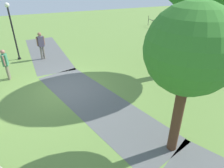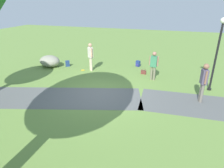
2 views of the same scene
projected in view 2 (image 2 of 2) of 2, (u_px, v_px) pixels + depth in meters
The scene contains 11 objects.
ground_plane at pixel (101, 94), 9.95m from camera, with size 48.00×48.00×0.00m, color olive.
footpath_segment_mid at pixel (58, 97), 9.56m from camera, with size 8.32×4.46×0.01m.
lamp_post at pixel (218, 48), 9.49m from camera, with size 0.28×0.28×3.61m.
lawn_boulder at pixel (50, 61), 13.84m from camera, with size 1.75×1.51×0.79m.
woman_with_handbag at pixel (154, 64), 11.27m from camera, with size 0.52×0.28×1.68m.
man_near_boulder at pixel (204, 80), 8.78m from camera, with size 0.30×0.51×1.81m.
passerby_on_path at pixel (90, 55), 12.82m from camera, with size 0.42×0.42×1.81m.
handbag_on_grass at pixel (144, 72), 12.51m from camera, with size 0.33×0.31×0.31m.
backpack_by_boulder at pixel (68, 64), 13.99m from camera, with size 0.34×0.35×0.40m.
spare_backpack_on_lawn at pixel (138, 64), 13.97m from camera, with size 0.33×0.33×0.40m.
frisbee_on_grass at pixel (83, 70), 13.24m from camera, with size 0.25×0.25×0.02m.
Camera 2 is at (-3.28, 8.37, 4.33)m, focal length 31.84 mm.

